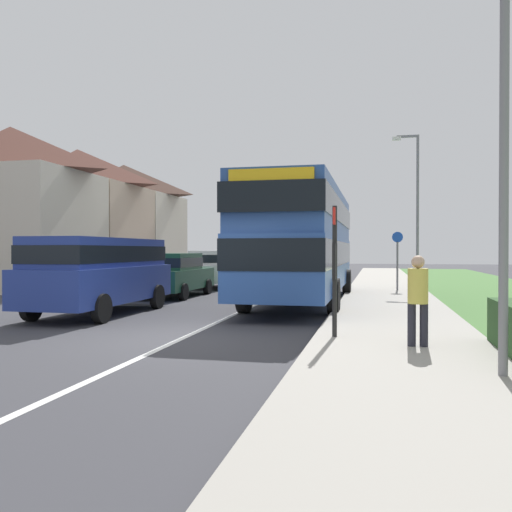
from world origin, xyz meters
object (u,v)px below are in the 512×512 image
double_decker_bus (303,239)px  street_lamp_near (495,81)px  pedestrian_at_stop (418,296)px  bus_stop_sign (335,262)px  street_lamp_mid (415,200)px  cycle_route_sign (397,258)px  parked_car_white (213,268)px  parked_van_blue (100,269)px  parked_car_dark_green (174,273)px

double_decker_bus → street_lamp_near: size_ratio=1.67×
double_decker_bus → pedestrian_at_stop: double_decker_bus is taller
bus_stop_sign → street_lamp_near: 4.29m
street_lamp_mid → street_lamp_near: bearing=-90.5°
double_decker_bus → street_lamp_near: street_lamp_near is taller
cycle_route_sign → street_lamp_near: bearing=-87.6°
parked_car_white → street_lamp_mid: (9.05, 0.52, 3.00)m
cycle_route_sign → parked_car_white: bearing=173.6°
parked_van_blue → bus_stop_sign: size_ratio=2.08×
parked_car_white → bus_stop_sign: 15.22m
parked_car_dark_green → cycle_route_sign: 9.22m
double_decker_bus → parked_car_white: double_decker_bus is taller
double_decker_bus → parked_car_white: (-5.03, 6.17, -1.20)m
parked_van_blue → pedestrian_at_stop: (8.07, -3.89, -0.27)m
cycle_route_sign → street_lamp_mid: 3.01m
double_decker_bus → parked_car_white: bearing=129.2°
street_lamp_near → street_lamp_mid: (0.14, 16.91, -0.04)m
parked_car_white → cycle_route_sign: cycle_route_sign is taller
pedestrian_at_stop → street_lamp_mid: bearing=86.3°
bus_stop_sign → cycle_route_sign: 12.86m
parked_car_white → pedestrian_at_stop: size_ratio=2.44×
bus_stop_sign → street_lamp_mid: bearing=80.3°
parked_car_dark_green → parked_van_blue: bearing=-89.4°
parked_car_dark_green → parked_car_white: parked_car_white is taller
pedestrian_at_stop → street_lamp_near: street_lamp_near is taller
parked_car_dark_green → street_lamp_near: street_lamp_near is taller
street_lamp_near → pedestrian_at_stop: bearing=112.5°
double_decker_bus → parked_car_dark_green: bearing=166.1°
double_decker_bus → bus_stop_sign: size_ratio=4.40×
pedestrian_at_stop → street_lamp_near: bearing=-67.5°
bus_stop_sign → street_lamp_near: street_lamp_near is taller
parked_car_white → double_decker_bus: bearing=-50.8°
parked_car_white → cycle_route_sign: bearing=-6.4°
pedestrian_at_stop → cycle_route_sign: bearing=89.3°
double_decker_bus → street_lamp_mid: 8.02m
street_lamp_near → street_lamp_mid: 16.91m
parked_car_white → street_lamp_near: street_lamp_near is taller
parked_car_dark_green → parked_car_white: bearing=89.6°
bus_stop_sign → parked_car_white: bearing=115.8°
double_decker_bus → cycle_route_sign: 6.20m
street_lamp_near → parked_van_blue: bearing=146.6°
parked_car_dark_green → street_lamp_near: 14.87m
bus_stop_sign → cycle_route_sign: bus_stop_sign is taller
parked_van_blue → cycle_route_sign: bearing=49.3°
parked_car_white → street_lamp_near: 18.90m
parked_car_white → parked_van_blue: bearing=-89.9°
parked_car_dark_green → cycle_route_sign: size_ratio=1.76×
parked_car_white → parked_car_dark_green: bearing=-90.4°
street_lamp_near → parked_car_dark_green: bearing=127.9°
cycle_route_sign → street_lamp_near: size_ratio=0.37×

